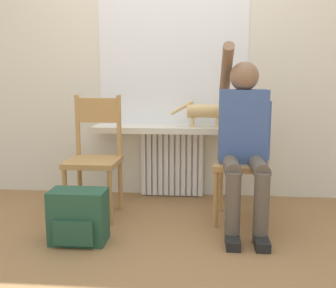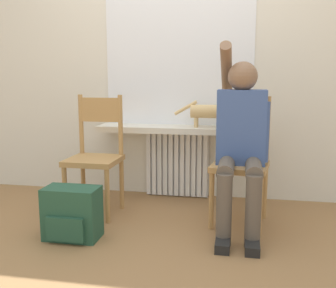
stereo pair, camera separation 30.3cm
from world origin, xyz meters
name	(u,v)px [view 1 (the left image)]	position (x,y,z in m)	size (l,w,h in m)	color
ground_plane	(158,250)	(0.00, 0.00, 0.00)	(12.00, 12.00, 0.00)	olive
wall_with_window	(173,43)	(0.00, 1.23, 1.35)	(7.00, 0.06, 2.70)	silver
radiator	(172,163)	(0.00, 1.15, 0.30)	(0.56, 0.08, 0.59)	white
windowsill	(171,129)	(0.00, 1.05, 0.62)	(1.34, 0.29, 0.05)	silver
window_glass	(173,52)	(0.00, 1.20, 1.27)	(1.29, 0.01, 1.26)	white
chair_left	(95,156)	(-0.55, 0.61, 0.47)	(0.39, 0.39, 0.92)	#B2844C
chair_right	(242,158)	(0.56, 0.60, 0.47)	(0.43, 0.43, 0.92)	#B2844C
person	(244,135)	(0.55, 0.49, 0.65)	(0.36, 0.96, 1.30)	brown
cat	(207,111)	(0.30, 1.03, 0.77)	(0.51, 0.11, 0.23)	#DBB77A
backpack	(78,217)	(-0.52, 0.08, 0.17)	(0.36, 0.23, 0.35)	#234C38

